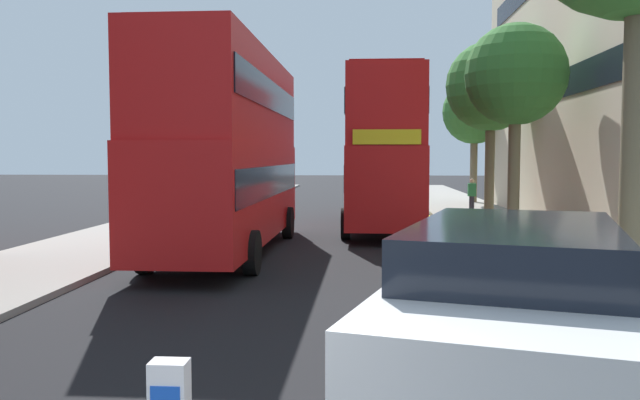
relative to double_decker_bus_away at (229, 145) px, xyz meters
The scene contains 11 objects.
sidewalk_right 9.37m from the double_decker_bus_away, ahead, with size 4.00×80.00×0.14m, color gray.
sidewalk_left 5.14m from the double_decker_bus_away, behind, with size 4.00×80.00×0.14m, color gray.
kerb_line_outer 7.52m from the double_decker_bus_away, 10.68° to the right, with size 0.10×56.00×0.01m, color yellow.
kerb_line_inner 7.37m from the double_decker_bus_away, 10.93° to the right, with size 0.10×56.00×0.01m, color yellow.
double_decker_bus_away is the anchor object (origin of this frame).
double_decker_bus_oncoming 7.91m from the double_decker_bus_away, 56.02° to the left, with size 2.83×10.82×5.64m.
taxi_minivan 13.33m from the double_decker_bus_away, 67.26° to the right, with size 3.11×5.14×2.12m.
pedestrian_far 13.66m from the double_decker_bus_away, 51.16° to the left, with size 0.34×0.22×1.62m.
street_tree_near 13.96m from the double_decker_bus_away, 48.13° to the left, with size 3.83×3.83×7.49m.
street_tree_far 21.68m from the double_decker_bus_away, 62.48° to the left, with size 3.60×3.60×6.88m.
street_tree_distant 9.75m from the double_decker_bus_away, 23.24° to the left, with size 3.31×3.31×6.90m.
Camera 1 is at (1.44, -2.51, 2.72)m, focal length 36.06 mm.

